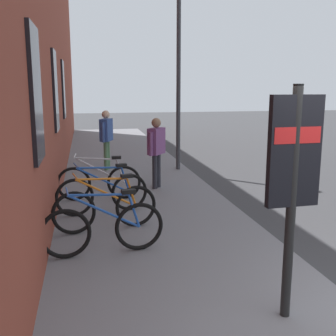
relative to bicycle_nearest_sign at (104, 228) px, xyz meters
name	(u,v)px	position (x,y,z in m)	size (l,w,h in m)	color
ground	(251,190)	(3.51, -3.71, -0.51)	(60.00, 60.00, 0.00)	#38383A
sidewalk_pavement	(130,175)	(5.51, -0.96, -0.45)	(24.00, 3.50, 0.12)	slate
station_facade	(47,16)	(6.50, 1.09, 3.85)	(22.00, 0.65, 8.72)	brown
bicycle_nearest_sign	(104,228)	(0.00, 0.00, 0.00)	(0.48, 1.77, 0.97)	black
bicycle_beside_lamp	(106,208)	(1.01, -0.09, 0.00)	(0.51, 1.75, 0.97)	black
bicycle_mid_rack	(103,193)	(1.97, -0.08, 0.00)	(0.53, 1.75, 0.97)	black
bicycle_by_door	(100,182)	(2.94, -0.05, 0.00)	(0.48, 1.77, 0.97)	black
transit_info_sign	(294,167)	(-2.01, -1.79, 1.21)	(0.11, 0.55, 2.40)	black
pedestrian_crossing_street	(156,146)	(3.73, -1.41, 0.62)	(0.52, 0.48, 1.65)	#26262D
pedestrian_by_facade	(106,134)	(6.17, -0.38, 0.65)	(0.60, 0.41, 1.70)	#4C724C
street_lamp	(179,52)	(5.84, -2.41, 2.90)	(0.28, 0.28, 5.60)	#333338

